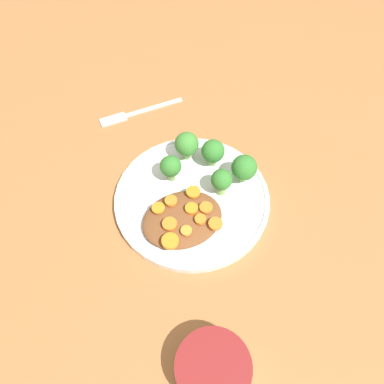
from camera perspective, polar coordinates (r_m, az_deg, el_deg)
ground_plane at (r=0.67m, az=-0.00°, el=-1.39°), size 4.00×4.00×0.00m
plate at (r=0.66m, az=-0.00°, el=-0.95°), size 0.27×0.27×0.02m
dip_bowl at (r=0.55m, az=3.18°, el=-25.29°), size 0.10×0.10×0.04m
stew_mound at (r=0.62m, az=-1.47°, el=-4.14°), size 0.14×0.11×0.02m
broccoli_floret_0 at (r=0.65m, az=-3.27°, el=3.85°), size 0.04×0.04×0.05m
broccoli_floret_1 at (r=0.67m, az=3.21°, el=6.16°), size 0.04×0.04×0.06m
broccoli_floret_2 at (r=0.65m, az=7.94°, el=3.68°), size 0.05×0.05×0.06m
broccoli_floret_3 at (r=0.64m, az=4.51°, el=1.72°), size 0.04×0.04×0.05m
broccoli_floret_4 at (r=0.68m, az=-0.81°, el=7.26°), size 0.04×0.04×0.06m
carrot_slice_0 at (r=0.62m, az=2.15°, el=-2.39°), size 0.02×0.02×0.01m
carrot_slice_1 at (r=0.62m, az=-3.22°, el=-1.37°), size 0.02×0.02×0.01m
carrot_slice_2 at (r=0.59m, az=-3.34°, el=-7.48°), size 0.03×0.03×0.01m
carrot_slice_3 at (r=0.60m, az=3.60°, el=-4.85°), size 0.02×0.02×0.01m
carrot_slice_4 at (r=0.60m, az=-0.88°, el=-5.92°), size 0.02×0.02×0.00m
carrot_slice_5 at (r=0.62m, az=-5.16°, el=-2.46°), size 0.02×0.02×0.00m
carrot_slice_6 at (r=0.63m, az=0.44°, el=0.07°), size 0.02×0.02×0.01m
carrot_slice_7 at (r=0.61m, az=-0.08°, el=-2.56°), size 0.02×0.02×0.01m
carrot_slice_8 at (r=0.60m, az=-3.43°, el=-4.91°), size 0.02×0.02×0.01m
carrot_slice_9 at (r=0.60m, az=1.28°, el=-4.20°), size 0.02×0.02×0.01m
fork at (r=0.81m, az=-8.89°, el=11.80°), size 0.18×0.02×0.01m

